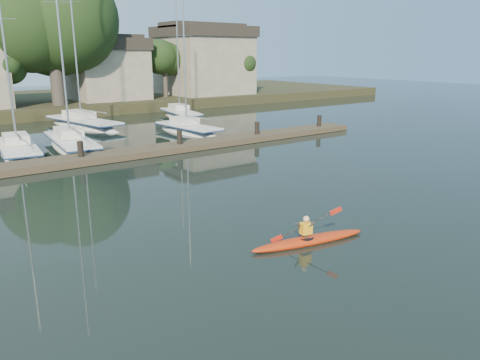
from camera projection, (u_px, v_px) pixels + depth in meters
ground at (307, 226)px, 15.89m from camera, size 160.00×160.00×0.00m
kayak at (309, 239)px, 14.44m from camera, size 4.03×1.34×1.28m
dock at (134, 153)px, 26.68m from camera, size 34.00×2.00×1.80m
sailboat_1 at (19, 157)px, 27.29m from camera, size 2.85×8.13×13.02m
sailboat_2 at (72, 151)px, 29.14m from camera, size 2.92×9.05×14.72m
sailboat_3 at (188, 135)px, 34.75m from camera, size 2.56×7.58×12.00m
sailboat_6 at (84, 129)px, 37.55m from camera, size 4.11×10.44×16.24m
sailboat_7 at (181, 119)px, 43.20m from camera, size 3.23×7.84×12.28m
shore at (38, 79)px, 47.18m from camera, size 90.00×25.25×12.75m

